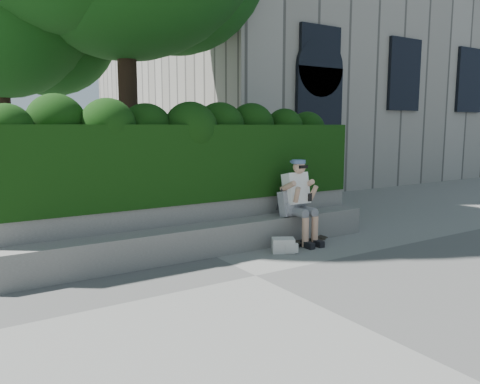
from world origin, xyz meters
TOP-DOWN VIEW (x-y plane):
  - ground at (0.00, 0.00)m, footprint 80.00×80.00m
  - bench_ledge at (0.00, 1.25)m, footprint 6.00×0.45m
  - planter_wall at (0.00, 1.73)m, footprint 6.00×0.50m
  - hedge at (0.00, 1.95)m, footprint 6.00×1.00m
  - person at (1.59, 1.07)m, footprint 0.40×0.76m
  - skateboard at (1.55, 0.86)m, footprint 0.74×0.23m
  - backpack_plaid at (1.43, 1.15)m, footprint 0.30×0.18m
  - backpack_ground at (1.00, 0.71)m, footprint 0.41×0.38m

SIDE VIEW (x-z plane):
  - ground at x=0.00m, z-range 0.00..0.00m
  - skateboard at x=1.55m, z-range 0.03..0.10m
  - backpack_ground at x=1.00m, z-range 0.00..0.22m
  - bench_ledge at x=0.00m, z-range 0.00..0.45m
  - planter_wall at x=0.00m, z-range 0.00..0.75m
  - backpack_plaid at x=1.43m, z-range 0.45..0.87m
  - person at x=1.59m, z-range 0.06..1.44m
  - hedge at x=0.00m, z-range 0.75..1.95m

